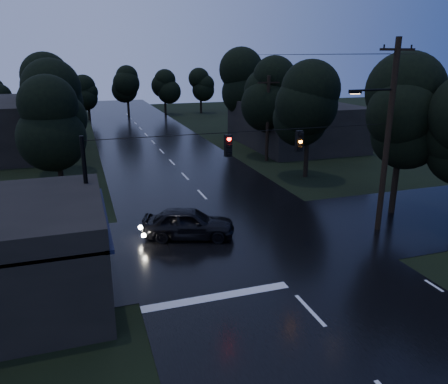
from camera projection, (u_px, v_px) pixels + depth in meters
main_road at (172, 163)px, 38.94m from camera, size 12.00×120.00×0.02m
cross_street at (243, 239)px, 22.63m from camera, size 60.00×9.00×0.02m
building_far_right at (294, 124)px, 46.12m from camera, size 10.00×14.00×4.40m
building_far_left at (11, 126)px, 43.05m from camera, size 10.00×16.00×5.00m
utility_pole_main at (387, 134)px, 22.39m from camera, size 3.50×0.30×10.00m
utility_pole_far at (268, 118)px, 38.47m from camera, size 2.00×0.30×7.50m
anchor_pole_left at (88, 206)px, 18.58m from camera, size 0.18×0.18×6.00m
span_signals at (264, 142)px, 20.32m from camera, size 15.00×0.37×1.12m
tree_corner_near at (403, 113)px, 24.76m from camera, size 4.48×4.48×9.44m
tree_left_a at (54, 120)px, 27.43m from camera, size 3.92×3.92×8.26m
tree_left_b at (50, 102)px, 34.38m from camera, size 4.20×4.20×8.85m
tree_left_c at (48, 89)px, 43.15m from camera, size 4.48×4.48×9.44m
tree_right_a at (309, 104)px, 32.72m from camera, size 4.20×4.20×8.85m
tree_right_b at (273, 91)px, 40.04m from camera, size 4.48×4.48×9.44m
tree_right_c at (241, 81)px, 49.17m from camera, size 4.76×4.76×10.03m
car at (189, 223)px, 22.64m from camera, size 5.10×3.31×1.62m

